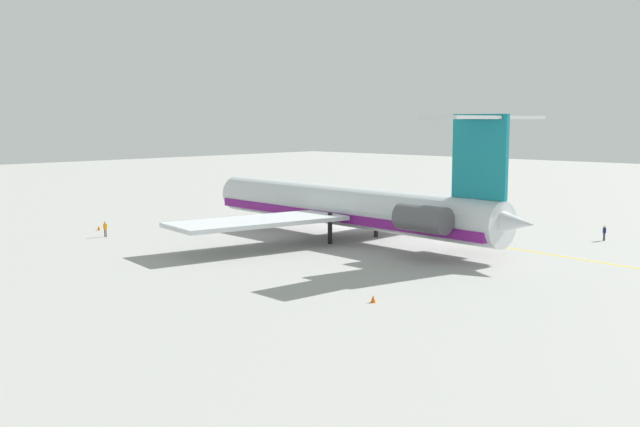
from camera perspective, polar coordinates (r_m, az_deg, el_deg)
ground at (r=91.86m, az=2.68°, el=-0.94°), size 315.84×315.84×0.00m
main_jetliner at (r=80.28m, az=2.57°, el=0.53°), size 46.26×40.94×13.47m
ground_crew_near_nose at (r=105.40m, az=8.76°, el=0.63°), size 0.40×0.28×1.75m
ground_crew_near_tail at (r=85.90m, az=20.92°, el=-1.26°), size 0.41×0.27×1.67m
ground_crew_portside at (r=86.26m, az=-16.10°, el=-1.00°), size 0.28×0.38×1.74m
safety_cone_nose at (r=53.53m, az=4.09°, el=-6.52°), size 0.40×0.40×0.55m
safety_cone_wingtip at (r=91.89m, az=-16.55°, el=-1.05°), size 0.40×0.40×0.55m
taxiway_centreline at (r=88.62m, az=5.78°, el=-1.26°), size 71.60×9.50×0.01m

